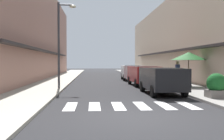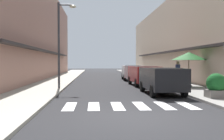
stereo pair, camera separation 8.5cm
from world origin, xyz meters
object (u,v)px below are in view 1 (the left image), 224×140
at_px(parked_car_near, 162,78).
at_px(pedestrian_walking_near, 178,73).
at_px(parked_car_far, 131,71).
at_px(cafe_umbrella, 189,56).
at_px(parked_car_mid, 143,73).
at_px(street_lamp, 62,36).
at_px(planter_corner, 216,86).

relative_size(parked_car_near, pedestrian_walking_near, 2.56).
xyz_separation_m(parked_car_far, cafe_umbrella, (2.75, -8.68, 1.26)).
bearing_deg(parked_car_near, parked_car_mid, 90.00).
distance_m(parked_car_far, cafe_umbrella, 9.20).
bearing_deg(parked_car_far, street_lamp, -121.37).
relative_size(cafe_umbrella, planter_corner, 2.10).
xyz_separation_m(planter_corner, pedestrian_walking_near, (0.21, 6.72, 0.35)).
height_order(parked_car_near, parked_car_far, same).
bearing_deg(parked_car_mid, pedestrian_walking_near, -32.39).
relative_size(parked_car_near, parked_car_mid, 1.00).
height_order(parked_car_near, pedestrian_walking_near, pedestrian_walking_near).
height_order(parked_car_mid, cafe_umbrella, cafe_umbrella).
xyz_separation_m(parked_car_near, street_lamp, (-5.75, 2.86, 2.51)).
relative_size(parked_car_far, cafe_umbrella, 1.66).
xyz_separation_m(parked_car_mid, parked_car_far, (0.00, 6.68, -0.00)).
distance_m(parked_car_mid, street_lamp, 6.86).
height_order(parked_car_mid, street_lamp, street_lamp).
bearing_deg(parked_car_mid, planter_corner, -76.33).
xyz_separation_m(parked_car_mid, cafe_umbrella, (2.75, -2.01, 1.26)).
distance_m(parked_car_mid, parked_car_far, 6.68).
bearing_deg(pedestrian_walking_near, cafe_umbrella, -127.36).
height_order(parked_car_far, pedestrian_walking_near, pedestrian_walking_near).
relative_size(parked_car_far, planter_corner, 3.50).
relative_size(parked_car_far, street_lamp, 0.73).
bearing_deg(pedestrian_walking_near, planter_corner, -171.68).
bearing_deg(cafe_umbrella, parked_car_mid, 143.90).
xyz_separation_m(parked_car_mid, pedestrian_walking_near, (2.18, -1.38, 0.10)).
relative_size(parked_car_mid, planter_corner, 3.85).
relative_size(parked_car_mid, pedestrian_walking_near, 2.55).
height_order(parked_car_mid, planter_corner, parked_car_mid).
bearing_deg(planter_corner, parked_car_far, 97.60).
height_order(parked_car_far, street_lamp, street_lamp).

